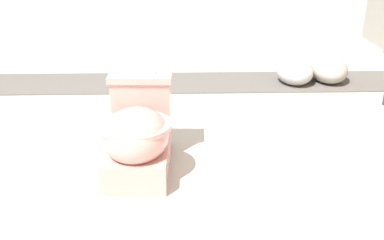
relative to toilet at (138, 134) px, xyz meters
name	(u,v)px	position (x,y,z in m)	size (l,w,h in m)	color
ground_plane	(102,151)	(-0.23, -0.26, -0.22)	(14.00, 14.00, 0.00)	beige
gravel_strip	(181,83)	(-1.51, 0.24, -0.21)	(0.56, 8.00, 0.01)	#605B56
toilet	(138,134)	(0.00, 0.00, 0.00)	(0.64, 0.40, 0.52)	#E09E93
boulder_near	(294,72)	(-1.47, 1.24, -0.11)	(0.40, 0.32, 0.22)	#B7B2AD
boulder_far	(329,69)	(-1.51, 1.55, -0.10)	(0.42, 0.32, 0.23)	#ADA899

